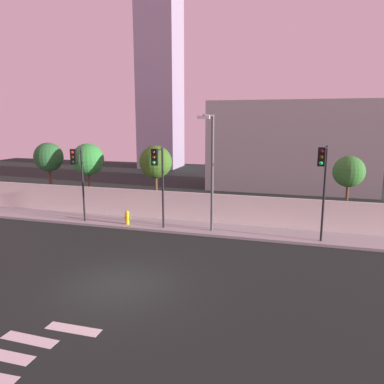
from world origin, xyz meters
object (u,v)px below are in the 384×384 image
traffic_light_center (159,171)px  traffic_light_right (78,169)px  roadside_tree_midright (156,162)px  roadside_tree_rightmost (349,172)px  street_lamp_curbside (211,163)px  fire_hydrant (127,217)px  traffic_light_left (323,174)px  roadside_tree_midleft (88,160)px  roadside_tree_leftmost (49,157)px

traffic_light_center → traffic_light_right: 5.26m
traffic_light_center → roadside_tree_midright: traffic_light_center is taller
traffic_light_center → roadside_tree_rightmost: traffic_light_center is taller
street_lamp_curbside → fire_hydrant: 6.30m
traffic_light_right → roadside_tree_rightmost: bearing=12.8°
traffic_light_left → traffic_light_right: 13.96m
traffic_light_left → traffic_light_center: size_ratio=1.06×
street_lamp_curbside → roadside_tree_rightmost: 8.10m
roadside_tree_midleft → roadside_tree_rightmost: bearing=0.0°
roadside_tree_leftmost → traffic_light_center: bearing=-20.3°
street_lamp_curbside → roadside_tree_midright: size_ratio=1.38×
fire_hydrant → roadside_tree_leftmost: (-7.62, 3.03, 3.12)m
fire_hydrant → roadside_tree_midright: bearing=76.8°
roadside_tree_leftmost → roadside_tree_rightmost: (20.29, -0.00, -0.27)m
roadside_tree_midleft → traffic_light_center: bearing=-28.7°
roadside_tree_midleft → traffic_light_left: bearing=-13.7°
traffic_light_right → traffic_light_center: bearing=-1.5°
traffic_light_center → roadside_tree_rightmost: size_ratio=1.08×
roadside_tree_rightmost → street_lamp_curbside: bearing=-156.6°
traffic_light_left → roadside_tree_leftmost: bearing=168.6°
traffic_light_right → street_lamp_curbside: street_lamp_curbside is taller
traffic_light_center → roadside_tree_leftmost: (-9.97, 3.69, 0.13)m
traffic_light_left → roadside_tree_midleft: 15.89m
traffic_light_left → traffic_light_center: (-8.69, 0.07, -0.19)m
traffic_light_right → roadside_tree_midright: bearing=44.4°
fire_hydrant → roadside_tree_midright: size_ratio=0.18×
fire_hydrant → roadside_tree_leftmost: bearing=158.3°
traffic_light_right → street_lamp_curbside: size_ratio=0.70×
traffic_light_left → roadside_tree_leftmost: 19.04m
roadside_tree_leftmost → roadside_tree_rightmost: roadside_tree_leftmost is taller
traffic_light_center → traffic_light_left: bearing=-0.5°
traffic_light_center → roadside_tree_rightmost: bearing=19.7°
traffic_light_center → street_lamp_curbside: (2.90, 0.48, 0.48)m
street_lamp_curbside → fire_hydrant: size_ratio=7.66×
traffic_light_left → roadside_tree_midleft: (-15.44, 3.76, -0.12)m
fire_hydrant → roadside_tree_rightmost: (12.67, 3.03, 2.85)m
street_lamp_curbside → roadside_tree_midright: street_lamp_curbside is taller
roadside_tree_midright → traffic_light_right: bearing=-135.6°
traffic_light_center → fire_hydrant: bearing=164.4°
roadside_tree_leftmost → roadside_tree_midright: roadside_tree_leftmost is taller
roadside_tree_midleft → roadside_tree_rightmost: roadside_tree_midleft is taller
roadside_tree_midleft → roadside_tree_rightmost: 17.06m
fire_hydrant → roadside_tree_midleft: roadside_tree_midleft is taller
traffic_light_left → roadside_tree_midleft: size_ratio=1.04×
roadside_tree_midright → roadside_tree_rightmost: 11.96m
street_lamp_curbside → roadside_tree_midleft: bearing=161.6°
traffic_light_left → traffic_light_center: traffic_light_left is taller
roadside_tree_leftmost → street_lamp_curbside: bearing=-14.0°
traffic_light_center → street_lamp_curbside: size_ratio=0.72×
traffic_light_left → street_lamp_curbside: (-5.79, 0.56, 0.29)m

